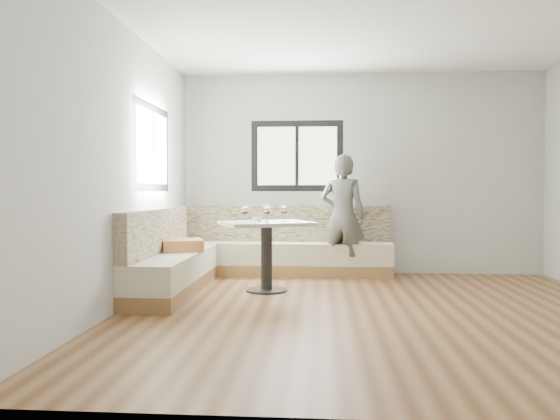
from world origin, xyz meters
name	(u,v)px	position (x,y,z in m)	size (l,w,h in m)	color
room	(371,164)	(-0.08, 0.08, 1.41)	(5.01, 5.01, 2.81)	brown
banquette	(240,255)	(-1.59, 1.63, 0.33)	(2.90, 2.80, 0.95)	olive
table	(267,239)	(-1.19, 0.99, 0.60)	(1.20, 1.09, 0.80)	black
person	(343,216)	(-0.27, 2.09, 0.82)	(0.60, 0.39, 1.64)	#50524C
olive_ramekin	(257,219)	(-1.30, 1.03, 0.82)	(0.11, 0.11, 0.04)	white
wine_glass_a	(245,211)	(-1.40, 0.75, 0.94)	(0.09, 0.09, 0.19)	white
wine_glass_b	(267,210)	(-1.16, 0.80, 0.94)	(0.09, 0.09, 0.19)	white
wine_glass_c	(284,210)	(-0.98, 0.95, 0.94)	(0.09, 0.09, 0.19)	white
wine_glass_d	(266,210)	(-1.20, 1.11, 0.94)	(0.09, 0.09, 0.19)	white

